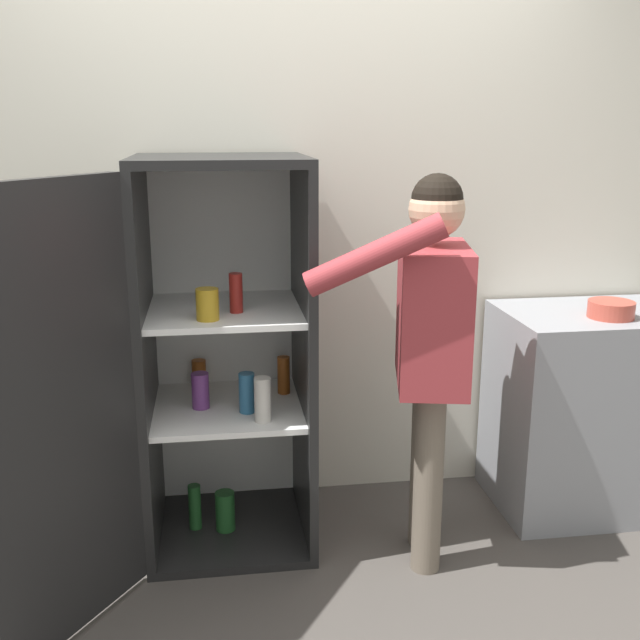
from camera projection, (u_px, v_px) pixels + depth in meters
The scene contains 6 objects.
ground_plane at pixel (319, 612), 2.70m from camera, with size 12.00×12.00×0.00m, color #4C4742.
wall_back at pixel (288, 224), 3.31m from camera, with size 7.00×0.06×2.55m.
refrigerator at pixel (196, 365), 2.94m from camera, with size 1.08×1.21×1.59m.
person at pixel (430, 329), 2.81m from camera, with size 0.69×0.58×1.54m.
counter at pixel (586, 410), 3.37m from camera, with size 0.79×0.58×0.91m.
bowl at pixel (611, 309), 3.15m from camera, with size 0.19×0.19×0.07m.
Camera 1 is at (-0.33, -2.31, 1.71)m, focal length 42.00 mm.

